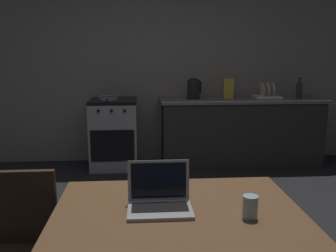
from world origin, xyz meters
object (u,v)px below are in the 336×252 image
at_px(drinking_glass, 250,207).
at_px(dish_rack, 267,94).
at_px(frying_pan, 108,98).
at_px(cereal_box, 228,88).
at_px(stove_oven, 114,133).
at_px(bottle, 299,89).
at_px(laptop, 159,200).
at_px(chair, 18,243).
at_px(dining_table, 178,222).
at_px(electric_kettle, 193,89).

distance_m(drinking_glass, dish_rack, 3.38).
relative_size(frying_pan, cereal_box, 1.65).
xyz_separation_m(stove_oven, dish_rack, (2.04, 0.00, 0.50)).
bearing_deg(bottle, dish_rack, 173.12).
relative_size(stove_oven, laptop, 2.82).
distance_m(chair, laptop, 0.82).
height_order(dining_table, dish_rack, dish_rack).
bearing_deg(stove_oven, electric_kettle, 0.14).
distance_m(chair, frying_pan, 2.92).
height_order(cereal_box, dish_rack, cereal_box).
bearing_deg(drinking_glass, dining_table, 160.84).
bearing_deg(frying_pan, chair, -95.05).
bearing_deg(chair, cereal_box, 50.91).
xyz_separation_m(dining_table, chair, (-0.85, 0.16, -0.17)).
relative_size(dining_table, frying_pan, 2.91).
relative_size(bottle, frying_pan, 0.63).
relative_size(chair, drinking_glass, 7.87).
xyz_separation_m(chair, cereal_box, (1.83, 2.92, 0.53)).
bearing_deg(electric_kettle, bottle, -2.04).
bearing_deg(drinking_glass, bottle, 63.22).
xyz_separation_m(bottle, dish_rack, (-0.41, 0.05, -0.08)).
xyz_separation_m(frying_pan, drinking_glass, (0.93, -3.15, -0.14)).
bearing_deg(stove_oven, laptop, -81.60).
xyz_separation_m(dining_table, drinking_glass, (0.33, -0.12, 0.12)).
distance_m(frying_pan, cereal_box, 1.58).
bearing_deg(frying_pan, laptop, -80.48).
bearing_deg(bottle, frying_pan, 179.51).
height_order(chair, drinking_glass, chair).
distance_m(laptop, bottle, 3.60).
height_order(electric_kettle, cereal_box, electric_kettle).
xyz_separation_m(bottle, drinking_glass, (-1.58, -3.13, -0.24)).
height_order(dining_table, electric_kettle, electric_kettle).
distance_m(chair, dish_rack, 3.76).
xyz_separation_m(electric_kettle, dish_rack, (0.99, 0.00, -0.08)).
height_order(chair, dish_rack, dish_rack).
bearing_deg(stove_oven, dish_rack, 0.07).
bearing_deg(drinking_glass, laptop, 162.05).
distance_m(stove_oven, chair, 2.92).
xyz_separation_m(laptop, frying_pan, (-0.50, 3.01, 0.15)).
height_order(chair, electric_kettle, electric_kettle).
relative_size(bottle, cereal_box, 1.04).
bearing_deg(frying_pan, dish_rack, 0.78).
height_order(frying_pan, cereal_box, cereal_box).
relative_size(electric_kettle, frying_pan, 0.62).
distance_m(laptop, frying_pan, 3.05).
bearing_deg(dish_rack, stove_oven, -179.93).
distance_m(chair, drinking_glass, 1.25).
bearing_deg(stove_oven, bottle, -1.11).
xyz_separation_m(stove_oven, electric_kettle, (1.05, 0.00, 0.58)).
relative_size(stove_oven, dish_rack, 2.65).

